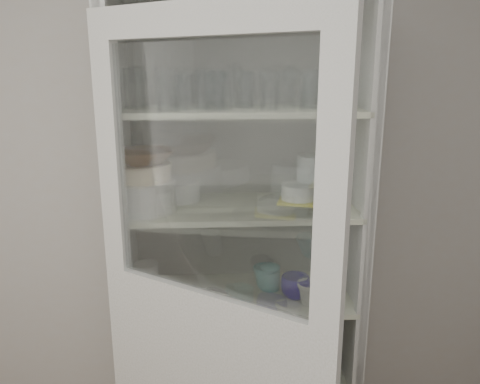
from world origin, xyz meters
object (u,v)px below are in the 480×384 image
(goblet_2, at_px, (234,83))
(plate_stack_back, at_px, (175,190))
(mug_blue, at_px, (295,287))
(cream_dish, at_px, (178,364))
(pantry_cabinet, at_px, (239,269))
(grey_bowl_stack, at_px, (314,179))
(cupboard_door, at_px, (210,354))
(yellow_trivet, at_px, (298,200))
(goblet_0, at_px, (139,85))
(mug_teal, at_px, (265,277))
(goblet_1, at_px, (222,86))
(teal_jar, at_px, (270,278))
(mug_white, at_px, (309,293))
(tin_box, at_px, (307,363))
(white_canister, at_px, (147,277))
(plate_stack_front, at_px, (145,195))
(terracotta_bowl, at_px, (143,156))
(glass_platter, at_px, (298,204))
(cream_bowl, at_px, (144,172))
(white_ramekin, at_px, (299,192))
(measuring_cups, at_px, (212,296))
(goblet_3, at_px, (291,84))

(goblet_2, relative_size, plate_stack_back, 0.85)
(mug_blue, height_order, cream_dish, mug_blue)
(pantry_cabinet, height_order, grey_bowl_stack, pantry_cabinet)
(cupboard_door, relative_size, yellow_trivet, 12.85)
(pantry_cabinet, relative_size, goblet_0, 11.94)
(yellow_trivet, relative_size, mug_teal, 1.48)
(goblet_1, xyz_separation_m, teal_jar, (0.20, -0.10, -0.83))
(yellow_trivet, distance_m, mug_white, 0.39)
(cupboard_door, bearing_deg, goblet_2, 113.79)
(tin_box, bearing_deg, mug_teal, 166.18)
(white_canister, bearing_deg, grey_bowl_stack, -0.15)
(plate_stack_front, distance_m, terracotta_bowl, 0.16)
(mug_blue, xyz_separation_m, teal_jar, (-0.10, 0.09, 0.00))
(pantry_cabinet, distance_m, glass_platter, 0.42)
(yellow_trivet, relative_size, grey_bowl_stack, 0.78)
(goblet_1, height_order, tin_box, goblet_1)
(cream_bowl, xyz_separation_m, tin_box, (0.69, 0.06, -0.93))
(glass_platter, height_order, white_ramekin, white_ramekin)
(mug_blue, height_order, measuring_cups, mug_blue)
(glass_platter, relative_size, white_canister, 2.68)
(goblet_2, xyz_separation_m, teal_jar, (0.15, -0.10, -0.84))
(goblet_1, xyz_separation_m, yellow_trivet, (0.31, -0.15, -0.46))
(terracotta_bowl, relative_size, cream_dish, 1.03)
(plate_stack_back, bearing_deg, mug_teal, -8.13)
(mug_blue, bearing_deg, cream_dish, -171.94)
(grey_bowl_stack, bearing_deg, mug_teal, 177.53)
(plate_stack_front, relative_size, white_canister, 1.94)
(goblet_2, bearing_deg, goblet_1, -178.59)
(yellow_trivet, height_order, mug_teal, yellow_trivet)
(goblet_0, relative_size, plate_stack_back, 0.80)
(cream_bowl, bearing_deg, plate_stack_back, 57.51)
(teal_jar, bearing_deg, glass_platter, -29.58)
(grey_bowl_stack, bearing_deg, white_canister, 179.85)
(terracotta_bowl, bearing_deg, mug_teal, 12.27)
(cream_bowl, height_order, terracotta_bowl, terracotta_bowl)
(plate_stack_front, bearing_deg, goblet_0, 99.55)
(goblet_0, bearing_deg, goblet_1, 2.20)
(mug_blue, bearing_deg, plate_stack_front, -163.18)
(yellow_trivet, bearing_deg, plate_stack_back, 165.61)
(goblet_2, distance_m, glass_platter, 0.57)
(white_ramekin, bearing_deg, plate_stack_front, -177.15)
(goblet_0, distance_m, yellow_trivet, 0.81)
(goblet_1, distance_m, plate_stack_back, 0.49)
(white_canister, bearing_deg, mug_white, -12.99)
(cupboard_door, distance_m, cream_dish, 0.64)
(mug_white, relative_size, cream_dish, 0.46)
(goblet_2, xyz_separation_m, mug_white, (0.30, -0.24, -0.85))
(goblet_3, height_order, plate_stack_front, goblet_3)
(pantry_cabinet, xyz_separation_m, plate_stack_front, (-0.38, -0.13, 0.38))
(goblet_3, height_order, grey_bowl_stack, goblet_3)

